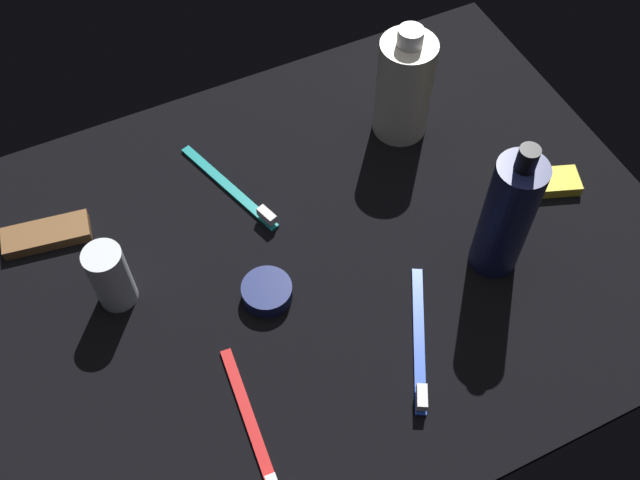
% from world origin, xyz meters
% --- Properties ---
extents(ground_plane, '(0.84, 0.64, 0.01)m').
position_xyz_m(ground_plane, '(0.00, 0.00, -0.01)').
color(ground_plane, black).
extents(lotion_bottle, '(0.06, 0.06, 0.20)m').
position_xyz_m(lotion_bottle, '(-0.18, 0.10, 0.09)').
color(lotion_bottle, '#191E4A').
rests_on(lotion_bottle, ground_plane).
extents(bodywash_bottle, '(0.07, 0.07, 0.17)m').
position_xyz_m(bodywash_bottle, '(-0.19, -0.14, 0.07)').
color(bodywash_bottle, silver).
rests_on(bodywash_bottle, ground_plane).
extents(deodorant_stick, '(0.04, 0.04, 0.09)m').
position_xyz_m(deodorant_stick, '(0.24, -0.05, 0.04)').
color(deodorant_stick, silver).
rests_on(deodorant_stick, ground_plane).
extents(toothbrush_red, '(0.02, 0.18, 0.02)m').
position_xyz_m(toothbrush_red, '(0.16, 0.17, 0.01)').
color(toothbrush_red, red).
rests_on(toothbrush_red, ground_plane).
extents(toothbrush_teal, '(0.07, 0.17, 0.02)m').
position_xyz_m(toothbrush_teal, '(0.06, -0.13, 0.01)').
color(toothbrush_teal, teal).
rests_on(toothbrush_teal, ground_plane).
extents(toothbrush_blue, '(0.10, 0.16, 0.02)m').
position_xyz_m(toothbrush_blue, '(-0.05, 0.16, 0.01)').
color(toothbrush_blue, blue).
rests_on(toothbrush_blue, ground_plane).
extents(snack_bar_yellow, '(0.11, 0.07, 0.01)m').
position_xyz_m(snack_bar_yellow, '(-0.30, 0.03, 0.01)').
color(snack_bar_yellow, yellow).
rests_on(snack_bar_yellow, ground_plane).
extents(snack_bar_brown, '(0.11, 0.06, 0.01)m').
position_xyz_m(snack_bar_brown, '(0.29, -0.16, 0.01)').
color(snack_bar_brown, brown).
rests_on(snack_bar_brown, ground_plane).
extents(cream_tin_left, '(0.06, 0.06, 0.02)m').
position_xyz_m(cream_tin_left, '(0.08, 0.03, 0.01)').
color(cream_tin_left, navy).
rests_on(cream_tin_left, ground_plane).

